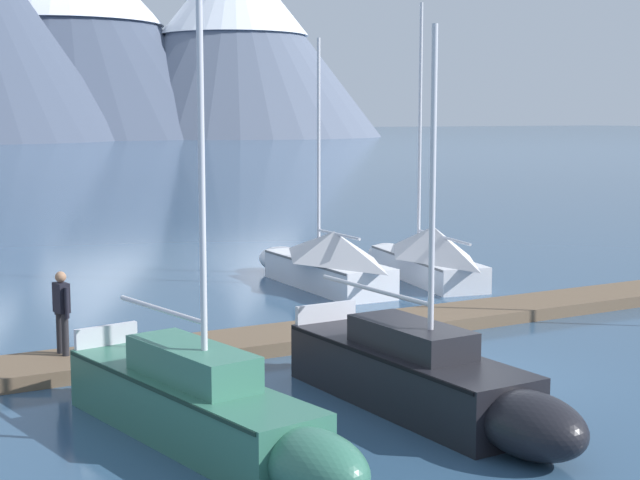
% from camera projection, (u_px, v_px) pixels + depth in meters
% --- Properties ---
extents(ground_plane, '(700.00, 700.00, 0.00)m').
position_uv_depth(ground_plane, '(468.00, 375.00, 19.08)').
color(ground_plane, '#2D4C6B').
extents(mountain_rear_spur, '(90.17, 90.17, 51.33)m').
position_uv_depth(mountain_rear_spur, '(65.00, 21.00, 227.92)').
color(mountain_rear_spur, '#424C60').
rests_on(mountain_rear_spur, ground).
extents(mountain_north_horn, '(70.30, 70.30, 45.85)m').
position_uv_depth(mountain_north_horn, '(234.00, 34.00, 230.96)').
color(mountain_north_horn, slate).
rests_on(mountain_north_horn, ground).
extents(dock, '(24.23, 2.16, 0.30)m').
position_uv_depth(dock, '(362.00, 329.00, 22.53)').
color(dock, brown).
rests_on(dock, ground).
extents(sailboat_second_berth, '(2.39, 7.10, 6.80)m').
position_uv_depth(sailboat_second_berth, '(207.00, 409.00, 14.76)').
color(sailboat_second_berth, '#336B56').
rests_on(sailboat_second_berth, ground).
extents(sailboat_mid_dock_port, '(1.77, 6.87, 6.54)m').
position_uv_depth(sailboat_mid_dock_port, '(428.00, 379.00, 16.42)').
color(sailboat_mid_dock_port, black).
rests_on(sailboat_mid_dock_port, ground).
extents(sailboat_mid_dock_starboard, '(2.00, 6.85, 7.32)m').
position_uv_depth(sailboat_mid_dock_starboard, '(323.00, 260.00, 28.84)').
color(sailboat_mid_dock_starboard, white).
rests_on(sailboat_mid_dock_starboard, ground).
extents(sailboat_far_berth, '(2.78, 7.05, 8.49)m').
position_uv_depth(sailboat_far_berth, '(425.00, 254.00, 30.06)').
color(sailboat_far_berth, silver).
rests_on(sailboat_far_berth, ground).
extents(person_on_dock, '(0.28, 0.58, 1.69)m').
position_uv_depth(person_on_dock, '(62.00, 307.00, 19.34)').
color(person_on_dock, '#232328').
rests_on(person_on_dock, dock).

